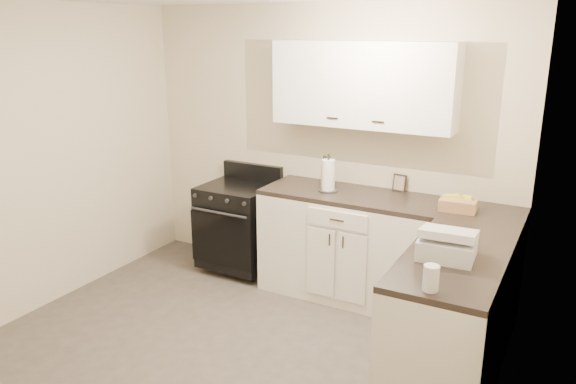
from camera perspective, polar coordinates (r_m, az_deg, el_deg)
The scene contains 18 objects.
floor at distance 4.17m, azimuth -7.80°, elevation -17.13°, with size 3.60×3.60×0.00m, color #473F38.
wall_back at distance 5.14m, azimuth 3.55°, elevation 4.64°, with size 3.60×3.60×0.00m, color beige.
wall_right at distance 2.98m, azimuth 20.55°, elevation -5.27°, with size 3.60×3.60×0.00m, color beige.
wall_left at distance 4.91m, azimuth -25.64°, elevation 2.48°, with size 3.60×3.60×0.00m, color beige.
base_cabinets_back at distance 4.95m, azimuth 6.39°, elevation -5.60°, with size 1.55×0.60×0.90m, color silver.
base_cabinets_right at distance 4.11m, azimuth 17.05°, elevation -11.08°, with size 0.60×1.90×0.90m, color silver.
countertop_back at distance 4.79m, azimuth 6.56°, elevation -0.38°, with size 1.55×0.60×0.04m, color black.
countertop_right at distance 3.92m, azimuth 17.62°, elevation -4.95°, with size 0.60×1.90×0.04m, color black.
upper_cabinets at distance 4.75m, azimuth 7.63°, elevation 10.76°, with size 1.55×0.30×0.70m, color white.
stove at distance 5.44m, azimuth -5.15°, elevation -3.40°, with size 0.65×0.56×0.79m, color black.
knife_block at distance 4.93m, azimuth 3.95°, elevation 1.58°, with size 0.09×0.08×0.19m, color tan.
paper_towel at distance 4.81m, azimuth 4.12°, elevation 1.69°, with size 0.11×0.11×0.27m, color white.
picture_frame at distance 4.90m, azimuth 11.26°, elevation 0.92°, with size 0.12×0.02×0.15m, color black.
wicker_basket at distance 4.50m, azimuth 16.89°, elevation -1.26°, with size 0.27×0.18×0.09m, color tan.
countertop_grill at distance 3.58m, azimuth 15.85°, elevation -5.47°, with size 0.33×0.31×0.12m, color silver.
glass_jar at distance 3.12m, azimuth 14.33°, elevation -8.47°, with size 0.09×0.09×0.14m, color silver.
oven_mitt_near at distance 3.60m, azimuth 9.58°, elevation -14.50°, with size 0.02×0.16×0.28m, color black.
oven_mitt_far at distance 3.90m, azimuth 11.61°, elevation -10.88°, with size 0.02×0.14×0.23m, color black.
Camera 1 is at (2.12, -2.77, 2.30)m, focal length 35.00 mm.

